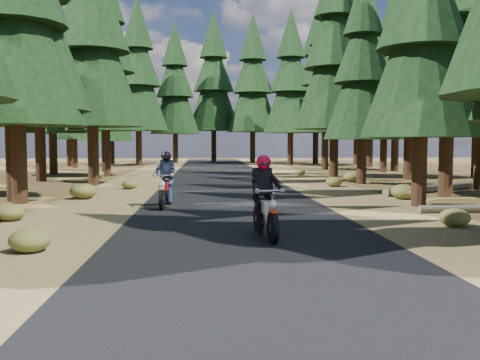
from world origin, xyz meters
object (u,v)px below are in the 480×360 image
object	(u,v)px
rider_lead	(265,211)
rider_follow	(166,189)
log_near	(432,188)
log_far	(480,208)

from	to	relation	value
rider_lead	rider_follow	size ratio (longest dim) A/B	1.01
log_near	log_far	world-z (taller)	log_near
log_near	rider_lead	bearing A→B (deg)	-162.14
log_far	rider_follow	distance (m)	9.62
log_near	rider_follow	xyz separation A→B (m)	(-10.77, -4.72, 0.44)
rider_lead	rider_follow	xyz separation A→B (m)	(-2.57, 5.68, -0.00)
log_near	rider_follow	bearing A→B (deg)	169.78
rider_follow	log_far	bearing A→B (deg)	174.67
log_far	rider_lead	world-z (taller)	rider_lead
log_near	rider_lead	world-z (taller)	rider_lead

